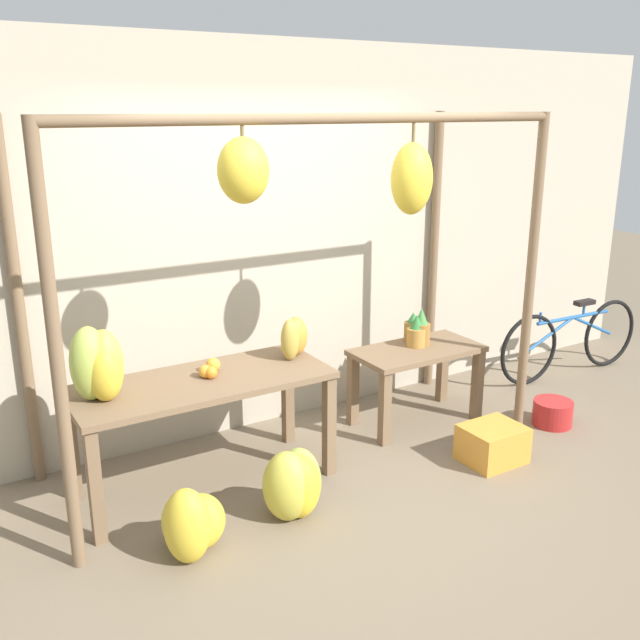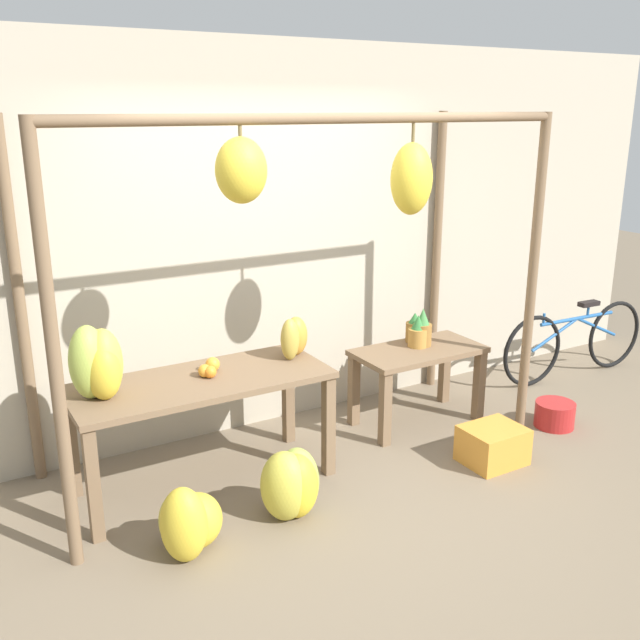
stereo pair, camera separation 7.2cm
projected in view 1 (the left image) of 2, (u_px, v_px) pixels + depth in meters
The scene contains 14 objects.
ground_plane at pixel (368, 509), 4.32m from camera, with size 20.00×20.00×0.00m, color #756651.
shop_wall_back at pixel (253, 242), 5.15m from camera, with size 8.00×0.08×2.80m.
stall_awning at pixel (319, 223), 4.31m from camera, with size 3.33×1.22×2.31m.
display_table_main at pixel (202, 396), 4.42m from camera, with size 1.61×0.66×0.73m.
display_table_side at pixel (417, 364), 5.40m from camera, with size 0.98×0.51×0.59m.
banana_pile_on_table at pixel (100, 365), 4.06m from camera, with size 0.40×0.38×0.44m.
orange_pile at pixel (209, 369), 4.44m from camera, with size 0.17×0.19×0.09m.
pineapple_cluster at pixel (417, 330), 5.42m from camera, with size 0.20×0.25×0.29m.
banana_pile_ground_left at pixel (191, 523), 3.85m from camera, with size 0.45×0.45×0.43m.
banana_pile_ground_right at pixel (295, 484), 4.20m from camera, with size 0.47×0.42×0.43m.
fruit_crate_white at pixel (492, 444), 4.87m from camera, with size 0.40×0.34×0.25m.
blue_bucket at pixel (553, 413), 5.44m from camera, with size 0.30×0.30×0.19m.
parked_bicycle at pixel (571, 339), 6.39m from camera, with size 1.64×0.12×0.68m.
papaya_pile at pixel (293, 338), 4.76m from camera, with size 0.24×0.21×0.28m.
Camera 1 is at (-2.22, -3.10, 2.34)m, focal length 40.00 mm.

